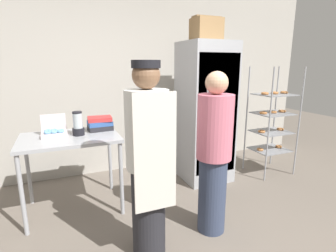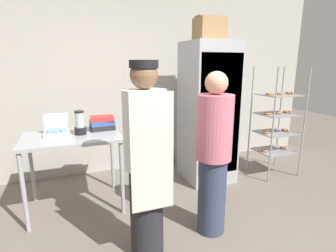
{
  "view_description": "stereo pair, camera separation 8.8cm",
  "coord_description": "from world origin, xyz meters",
  "views": [
    {
      "loc": [
        -1.09,
        -1.63,
        1.66
      ],
      "look_at": [
        -0.1,
        0.71,
        1.05
      ],
      "focal_mm": 28.0,
      "sensor_mm": 36.0,
      "label": 1
    },
    {
      "loc": [
        -1.01,
        -1.66,
        1.66
      ],
      "look_at": [
        -0.1,
        0.71,
        1.05
      ],
      "focal_mm": 28.0,
      "sensor_mm": 36.0,
      "label": 2
    }
  ],
  "objects": [
    {
      "name": "donut_box",
      "position": [
        -1.17,
        1.43,
        0.93
      ],
      "size": [
        0.26,
        0.19,
        0.23
      ],
      "color": "silver",
      "rests_on": "prep_counter"
    },
    {
      "name": "cardboard_storage_box",
      "position": [
        0.8,
        1.56,
        2.1
      ],
      "size": [
        0.37,
        0.3,
        0.31
      ],
      "color": "#937047",
      "rests_on": "refrigerator"
    },
    {
      "name": "back_wall",
      "position": [
        0.0,
        2.4,
        1.55
      ],
      "size": [
        6.4,
        0.12,
        3.09
      ],
      "primitive_type": "cube",
      "color": "#ADA89E",
      "rests_on": "ground_plane"
    },
    {
      "name": "prep_counter",
      "position": [
        -1.01,
        1.36,
        0.78
      ],
      "size": [
        1.05,
        0.74,
        0.88
      ],
      "color": "#9EA0A5",
      "rests_on": "ground_plane"
    },
    {
      "name": "person_baker",
      "position": [
        -0.45,
        0.32,
        0.88
      ],
      "size": [
        0.36,
        0.38,
        1.69
      ],
      "color": "#232328",
      "rests_on": "ground_plane"
    },
    {
      "name": "person_customer",
      "position": [
        0.24,
        0.4,
        0.82
      ],
      "size": [
        0.34,
        0.34,
        1.6
      ],
      "color": "#333D56",
      "rests_on": "ground_plane"
    },
    {
      "name": "binder_stack",
      "position": [
        -0.65,
        1.52,
        0.96
      ],
      "size": [
        0.29,
        0.23,
        0.16
      ],
      "color": "#232328",
      "rests_on": "prep_counter"
    },
    {
      "name": "refrigerator",
      "position": [
        0.82,
        1.56,
        0.98
      ],
      "size": [
        0.66,
        0.7,
        1.95
      ],
      "color": "#9EA0A5",
      "rests_on": "ground_plane"
    },
    {
      "name": "blender_pitcher",
      "position": [
        -0.91,
        1.38,
        1.0
      ],
      "size": [
        0.13,
        0.13,
        0.27
      ],
      "color": "black",
      "rests_on": "prep_counter"
    },
    {
      "name": "baking_rack",
      "position": [
        1.87,
        1.33,
        0.81
      ],
      "size": [
        0.59,
        0.5,
        1.62
      ],
      "color": "#93969B",
      "rests_on": "ground_plane"
    }
  ]
}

